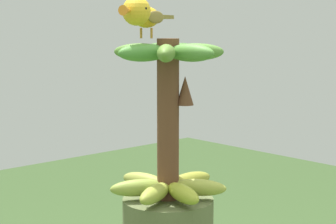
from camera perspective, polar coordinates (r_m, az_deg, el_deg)
The scene contains 2 objects.
banana_bunch at distance 1.19m, azimuth 0.05°, elevation -0.72°, with size 0.25×0.24×0.33m.
perched_bird at distance 1.18m, azimuth -2.61°, elevation 9.62°, with size 0.10×0.20×0.08m.
Camera 1 is at (0.87, -0.80, 1.27)m, focal length 61.74 mm.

